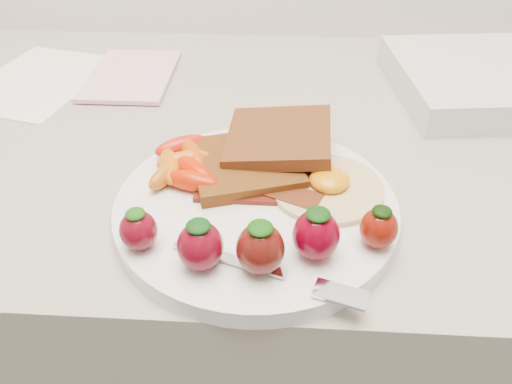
{
  "coord_description": "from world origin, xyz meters",
  "views": [
    {
      "loc": [
        0.05,
        1.16,
        1.22
      ],
      "look_at": [
        0.03,
        1.53,
        0.93
      ],
      "focal_mm": 35.0,
      "sensor_mm": 36.0,
      "label": 1
    }
  ],
  "objects": [
    {
      "name": "counter",
      "position": [
        0.0,
        1.7,
        0.45
      ],
      "size": [
        2.0,
        0.6,
        0.9
      ],
      "primitive_type": "cube",
      "color": "gray",
      "rests_on": "ground"
    },
    {
      "name": "plate",
      "position": [
        0.03,
        1.53,
        0.91
      ],
      "size": [
        0.27,
        0.27,
        0.02
      ],
      "primitive_type": "cylinder",
      "color": "white",
      "rests_on": "counter"
    },
    {
      "name": "toast_lower",
      "position": [
        0.01,
        1.58,
        0.93
      ],
      "size": [
        0.13,
        0.13,
        0.01
      ],
      "primitive_type": "cube",
      "rotation": [
        0.0,
        0.0,
        0.3
      ],
      "color": "#381E09",
      "rests_on": "plate"
    },
    {
      "name": "toast_upper",
      "position": [
        0.05,
        1.61,
        0.94
      ],
      "size": [
        0.11,
        0.11,
        0.03
      ],
      "primitive_type": "cube",
      "rotation": [
        0.0,
        -0.1,
        -0.05
      ],
      "color": "#47260A",
      "rests_on": "toast_lower"
    },
    {
      "name": "fried_egg",
      "position": [
        0.1,
        1.55,
        0.92
      ],
      "size": [
        0.13,
        0.13,
        0.02
      ],
      "color": "beige",
      "rests_on": "plate"
    },
    {
      "name": "bacon_strips",
      "position": [
        0.03,
        1.54,
        0.92
      ],
      "size": [
        0.12,
        0.07,
        0.01
      ],
      "color": "black",
      "rests_on": "plate"
    },
    {
      "name": "baby_carrots",
      "position": [
        -0.05,
        1.57,
        0.93
      ],
      "size": [
        0.08,
        0.1,
        0.02
      ],
      "color": "#D85F18",
      "rests_on": "plate"
    },
    {
      "name": "strawberries",
      "position": [
        0.04,
        1.46,
        0.94
      ],
      "size": [
        0.23,
        0.07,
        0.05
      ],
      "color": "#640616",
      "rests_on": "plate"
    },
    {
      "name": "fork",
      "position": [
        0.05,
        1.43,
        0.92
      ],
      "size": [
        0.16,
        0.07,
        0.0
      ],
      "color": "silver",
      "rests_on": "plate"
    },
    {
      "name": "paper_sheet",
      "position": [
        -0.3,
        1.8,
        0.9
      ],
      "size": [
        0.2,
        0.24,
        0.0
      ],
      "primitive_type": "cube",
      "rotation": [
        0.0,
        0.0,
        -0.23
      ],
      "color": "white",
      "rests_on": "counter"
    },
    {
      "name": "notepad",
      "position": [
        -0.17,
        1.82,
        0.91
      ],
      "size": [
        0.12,
        0.17,
        0.01
      ],
      "primitive_type": "cube",
      "rotation": [
        0.0,
        0.0,
        0.01
      ],
      "color": "#FABCCA",
      "rests_on": "paper_sheet"
    },
    {
      "name": "appliance",
      "position": [
        0.35,
        1.81,
        0.92
      ],
      "size": [
        0.31,
        0.26,
        0.04
      ],
      "primitive_type": "cube",
      "rotation": [
        0.0,
        0.0,
        0.12
      ],
      "color": "silver",
      "rests_on": "counter"
    }
  ]
}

